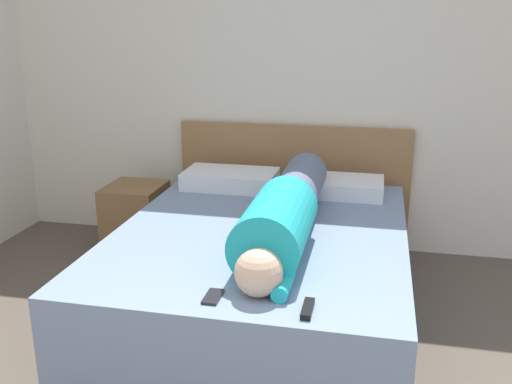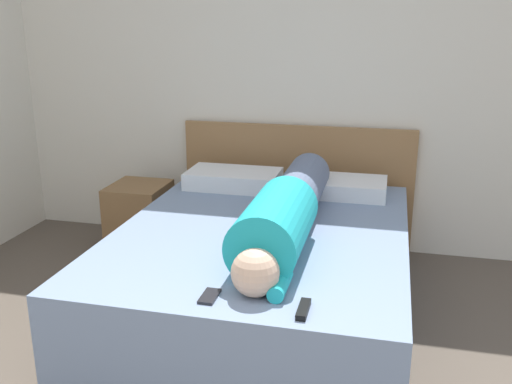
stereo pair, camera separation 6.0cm
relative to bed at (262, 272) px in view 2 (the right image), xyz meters
name	(u,v)px [view 2 (the right image)]	position (x,y,z in m)	size (l,w,h in m)	color
wall_back	(333,65)	(0.22, 1.16, 1.04)	(5.88, 0.06, 2.60)	silver
bed	(262,272)	(0.00, 0.00, 0.00)	(1.53, 1.98, 0.52)	#7589A8
headboard	(296,186)	(0.00, 1.09, 0.19)	(1.65, 0.04, 0.89)	olive
nightstand	(140,218)	(-1.06, 0.71, -0.01)	(0.38, 0.41, 0.49)	brown
person_lying	(286,212)	(0.15, -0.10, 0.40)	(0.32, 1.61, 0.32)	#DBB293
pillow_near_headboard	(234,179)	(-0.37, 0.73, 0.32)	(0.61, 0.36, 0.11)	white
pillow_second	(340,187)	(0.35, 0.73, 0.31)	(0.58, 0.36, 0.10)	white
tv_remote	(303,309)	(0.36, -0.86, 0.27)	(0.04, 0.15, 0.02)	black
cell_phone	(210,296)	(-0.03, -0.83, 0.27)	(0.06, 0.13, 0.01)	black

